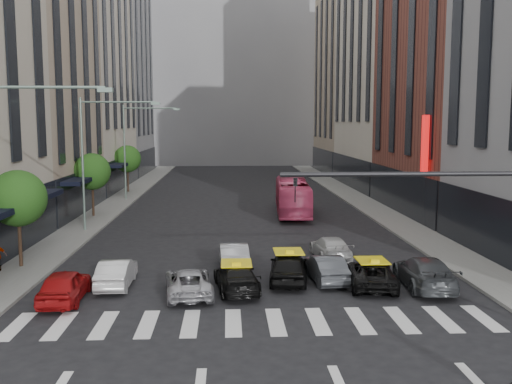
{
  "coord_description": "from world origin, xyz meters",
  "views": [
    {
      "loc": [
        -1.19,
        -19.16,
        7.45
      ],
      "look_at": [
        0.25,
        9.24,
        4.0
      ],
      "focal_mm": 40.0,
      "sensor_mm": 36.0,
      "label": 1
    }
  ],
  "objects": [
    {
      "name": "ground",
      "position": [
        0.0,
        0.0,
        0.0
      ],
      "size": [
        160.0,
        160.0,
        0.0
      ],
      "primitive_type": "plane",
      "color": "black",
      "rests_on": "ground"
    },
    {
      "name": "sidewalk_left",
      "position": [
        -11.5,
        30.0,
        0.07
      ],
      "size": [
        3.0,
        96.0,
        0.15
      ],
      "primitive_type": "cube",
      "color": "slate",
      "rests_on": "ground"
    },
    {
      "name": "sidewalk_right",
      "position": [
        11.5,
        30.0,
        0.07
      ],
      "size": [
        3.0,
        96.0,
        0.15
      ],
      "primitive_type": "cube",
      "color": "slate",
      "rests_on": "ground"
    },
    {
      "name": "building_left_b",
      "position": [
        -17.0,
        28.0,
        12.0
      ],
      "size": [
        8.0,
        16.0,
        24.0
      ],
      "primitive_type": "cube",
      "color": "tan",
      "rests_on": "ground"
    },
    {
      "name": "building_left_c",
      "position": [
        -17.0,
        46.0,
        18.0
      ],
      "size": [
        8.0,
        20.0,
        36.0
      ],
      "primitive_type": "cube",
      "color": "beige",
      "rests_on": "ground"
    },
    {
      "name": "building_left_d",
      "position": [
        -17.0,
        65.0,
        15.0
      ],
      "size": [
        8.0,
        18.0,
        30.0
      ],
      "primitive_type": "cube",
      "color": "gray",
      "rests_on": "ground"
    },
    {
      "name": "building_right_b",
      "position": [
        17.0,
        27.0,
        13.0
      ],
      "size": [
        8.0,
        18.0,
        26.0
      ],
      "primitive_type": "cube",
      "color": "brown",
      "rests_on": "ground"
    },
    {
      "name": "building_right_c",
      "position": [
        17.0,
        46.0,
        20.0
      ],
      "size": [
        8.0,
        20.0,
        40.0
      ],
      "primitive_type": "cube",
      "color": "beige",
      "rests_on": "ground"
    },
    {
      "name": "building_right_d",
      "position": [
        17.0,
        65.0,
        14.0
      ],
      "size": [
        8.0,
        18.0,
        28.0
      ],
      "primitive_type": "cube",
      "color": "tan",
      "rests_on": "ground"
    },
    {
      "name": "building_far",
      "position": [
        0.0,
        85.0,
        18.0
      ],
      "size": [
        30.0,
        10.0,
        36.0
      ],
      "primitive_type": "cube",
      "color": "gray",
      "rests_on": "ground"
    },
    {
      "name": "tree_near",
      "position": [
        -11.8,
        10.0,
        3.65
      ],
      "size": [
        2.88,
        2.88,
        4.95
      ],
      "color": "black",
      "rests_on": "sidewalk_left"
    },
    {
      "name": "tree_mid",
      "position": [
        -11.8,
        26.0,
        3.65
      ],
      "size": [
        2.88,
        2.88,
        4.95
      ],
      "color": "black",
      "rests_on": "sidewalk_left"
    },
    {
      "name": "tree_far",
      "position": [
        -11.8,
        42.0,
        3.65
      ],
      "size": [
        2.88,
        2.88,
        4.95
      ],
      "color": "black",
      "rests_on": "sidewalk_left"
    },
    {
      "name": "streetlamp_near",
      "position": [
        -10.04,
        4.0,
        5.9
      ],
      "size": [
        5.38,
        0.25,
        9.0
      ],
      "color": "gray",
      "rests_on": "sidewalk_left"
    },
    {
      "name": "streetlamp_mid",
      "position": [
        -10.04,
        20.0,
        5.9
      ],
      "size": [
        5.38,
        0.25,
        9.0
      ],
      "color": "gray",
      "rests_on": "sidewalk_left"
    },
    {
      "name": "streetlamp_far",
      "position": [
        -10.04,
        36.0,
        5.9
      ],
      "size": [
        5.38,
        0.25,
        9.0
      ],
      "color": "gray",
      "rests_on": "sidewalk_left"
    },
    {
      "name": "traffic_signal",
      "position": [
        7.69,
        -1.0,
        4.47
      ],
      "size": [
        10.1,
        0.2,
        6.0
      ],
      "color": "black",
      "rests_on": "ground"
    },
    {
      "name": "liberty_sign",
      "position": [
        12.6,
        20.0,
        6.0
      ],
      "size": [
        0.3,
        0.7,
        4.0
      ],
      "color": "red",
      "rests_on": "ground"
    },
    {
      "name": "car_red",
      "position": [
        -8.02,
        4.4,
        0.69
      ],
      "size": [
        1.73,
        4.07,
        1.37
      ],
      "primitive_type": "imported",
      "rotation": [
        0.0,
        0.0,
        3.17
      ],
      "color": "#9C0E0F",
      "rests_on": "ground"
    },
    {
      "name": "car_white_front",
      "position": [
        -6.28,
        6.56,
        0.64
      ],
      "size": [
        1.39,
        3.91,
        1.28
      ],
      "primitive_type": "imported",
      "rotation": [
        0.0,
        0.0,
        3.15
      ],
      "color": "#BDBDBD",
      "rests_on": "ground"
    },
    {
      "name": "car_silver",
      "position": [
        -2.9,
        5.06,
        0.58
      ],
      "size": [
        2.43,
        4.4,
        1.17
      ],
      "primitive_type": "imported",
      "rotation": [
        0.0,
        0.0,
        3.26
      ],
      "color": "#A9A9AF",
      "rests_on": "ground"
    },
    {
      "name": "taxi_left",
      "position": [
        -0.81,
        5.57,
        0.62
      ],
      "size": [
        2.25,
        4.47,
        1.25
      ],
      "primitive_type": "imported",
      "rotation": [
        0.0,
        0.0,
        3.26
      ],
      "color": "black",
      "rests_on": "ground"
    },
    {
      "name": "taxi_center",
      "position": [
        1.65,
        6.87,
        0.72
      ],
      "size": [
        2.18,
        4.42,
        1.45
      ],
      "primitive_type": "imported",
      "rotation": [
        0.0,
        0.0,
        3.03
      ],
      "color": "black",
      "rests_on": "ground"
    },
    {
      "name": "car_grey_mid",
      "position": [
        3.44,
        6.91,
        0.64
      ],
      "size": [
        1.64,
        3.98,
        1.28
      ],
      "primitive_type": "imported",
      "rotation": [
        0.0,
        0.0,
        3.22
      ],
      "color": "#43464B",
      "rests_on": "ground"
    },
    {
      "name": "taxi_right",
      "position": [
        5.37,
        5.92,
        0.6
      ],
      "size": [
        2.55,
        4.56,
        1.21
      ],
      "primitive_type": "imported",
      "rotation": [
        0.0,
        0.0,
        3.01
      ],
      "color": "black",
      "rests_on": "ground"
    },
    {
      "name": "car_grey_curb",
      "position": [
        7.72,
        5.64,
        0.71
      ],
      "size": [
        2.25,
        5.01,
        1.43
      ],
      "primitive_type": "imported",
      "rotation": [
        0.0,
        0.0,
        3.09
      ],
      "color": "#3A3E41",
      "rests_on": "ground"
    },
    {
      "name": "car_row2_left",
      "position": [
        -0.9,
        9.63,
        0.67
      ],
      "size": [
        1.63,
        4.15,
        1.34
      ],
      "primitive_type": "imported",
      "rotation": [
        0.0,
        0.0,
        3.19
      ],
      "color": "#ADAEB3",
      "rests_on": "ground"
    },
    {
      "name": "car_row2_right",
      "position": [
        4.48,
        11.4,
        0.62
      ],
      "size": [
        1.97,
        4.33,
        1.23
      ],
      "primitive_type": "imported",
      "rotation": [
        0.0,
        0.0,
        3.2
      ],
      "color": "#BDBDBD",
      "rests_on": "ground"
    },
    {
      "name": "bus",
      "position": [
        4.12,
        26.72,
        1.46
      ],
      "size": [
        3.1,
        10.64,
        2.93
      ],
      "primitive_type": "imported",
      "rotation": [
        0.0,
        0.0,
        3.08
      ],
      "color": "#BA365C",
      "rests_on": "ground"
    }
  ]
}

